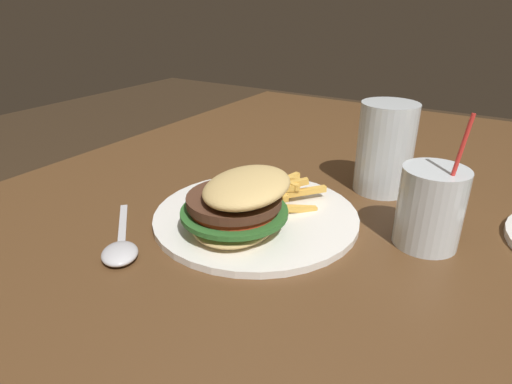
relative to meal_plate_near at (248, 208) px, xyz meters
name	(u,v)px	position (x,y,z in m)	size (l,w,h in m)	color
dining_table	(345,302)	(-0.05, 0.13, -0.14)	(1.55, 1.18, 0.73)	brown
meal_plate_near	(248,208)	(0.00, 0.00, 0.00)	(0.30, 0.29, 0.10)	white
beer_glass	(385,150)	(-0.22, 0.12, 0.04)	(0.09, 0.09, 0.15)	silver
juice_glass	(430,210)	(-0.09, 0.22, 0.02)	(0.08, 0.08, 0.18)	silver
spoon	(120,251)	(0.14, -0.10, -0.02)	(0.14, 0.15, 0.02)	silver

